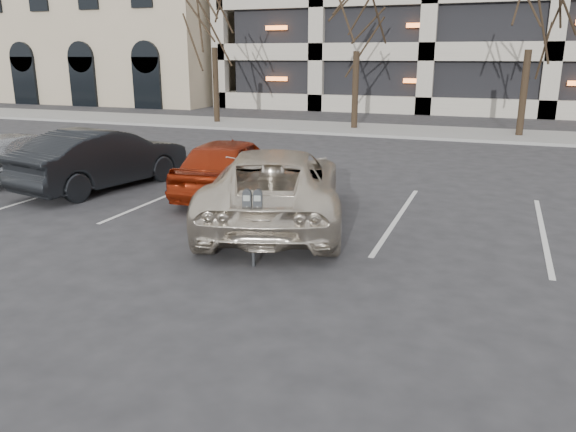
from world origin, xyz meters
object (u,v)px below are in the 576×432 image
(suv_silver, at_px, (275,186))
(car_dark, at_px, (103,158))
(car_silver, at_px, (23,155))
(tree_b, at_px, (358,0))
(parking_meter, at_px, (253,209))
(car_red, at_px, (230,166))

(suv_silver, distance_m, car_dark, 5.45)
(suv_silver, height_order, car_dark, suv_silver)
(suv_silver, bearing_deg, car_silver, -29.01)
(suv_silver, bearing_deg, tree_b, -99.37)
(tree_b, xyz_separation_m, car_silver, (-6.13, -13.23, -4.96))
(parking_meter, bearing_deg, car_silver, 138.48)
(parking_meter, distance_m, car_dark, 7.00)
(tree_b, bearing_deg, parking_meter, -81.14)
(parking_meter, xyz_separation_m, car_dark, (-5.87, 3.81, -0.20))
(car_silver, bearing_deg, car_red, 179.89)
(car_dark, bearing_deg, car_silver, 6.13)
(tree_b, xyz_separation_m, suv_silver, (2.11, -14.93, -4.81))
(tree_b, distance_m, car_silver, 15.40)
(parking_meter, height_order, car_red, car_red)
(car_red, xyz_separation_m, car_silver, (-6.33, -0.16, -0.10))
(car_red, relative_size, car_dark, 0.91)
(car_red, bearing_deg, suv_silver, 130.36)
(car_dark, bearing_deg, suv_silver, 177.15)
(suv_silver, xyz_separation_m, car_red, (-1.90, 1.85, -0.05))
(parking_meter, height_order, car_silver, parking_meter)
(car_dark, height_order, car_silver, car_dark)
(tree_b, bearing_deg, car_red, -89.11)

